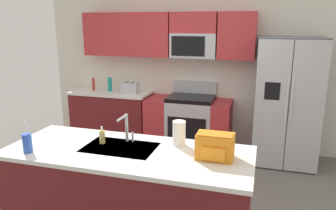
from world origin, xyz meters
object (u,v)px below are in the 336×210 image
Objects in this scene: refrigerator at (287,102)px; backpack at (215,146)px; soap_dispenser at (102,137)px; sink_faucet at (126,126)px; paper_towel_roll at (179,133)px; bottle_teal at (110,84)px; drink_cup_blue at (27,143)px; range_oven at (188,123)px; pepper_mill at (93,84)px; toaster at (130,88)px.

refrigerator is 5.78× the size of backpack.
backpack is (1.11, -0.06, 0.05)m from soap_dispenser.
paper_towel_roll is at bearing 7.73° from sink_faucet.
soap_dispenser is at bearing -65.45° from bottle_teal.
drink_cup_blue is at bearing -168.34° from backpack.
pepper_mill is at bearing -179.92° from range_oven.
pepper_mill is (-0.70, 0.05, 0.02)m from toaster.
paper_towel_roll reaches higher than range_oven.
pepper_mill is 0.67× the size of backpack.
drink_cup_blue is 1.68m from backpack.
sink_faucet is (-1.60, -2.10, 0.14)m from refrigerator.
refrigerator reaches higher than bottle_teal.
drink_cup_blue is (0.80, -2.66, -0.02)m from pepper_mill.
paper_towel_roll is 0.75× the size of backpack.
range_oven is at bearing -0.65° from bottle_teal.
pepper_mill is at bearing 178.74° from refrigerator.
sink_faucet is at bearing -172.27° from paper_towel_roll.
refrigerator is at bearing -1.76° from bottle_teal.
toaster is (-2.46, 0.02, 0.07)m from refrigerator.
bottle_teal is (-0.40, 0.07, 0.03)m from toaster.
refrigerator is at bearing -1.26° from pepper_mill.
soap_dispenser is at bearing -167.45° from paper_towel_roll.
backpack is (2.45, -2.32, 0.01)m from pepper_mill.
range_oven is 4.82× the size of sink_faucet.
pepper_mill is 1.26× the size of soap_dispenser.
bottle_teal is 0.82× the size of sink_faucet.
toaster is 1.65× the size of soap_dispenser.
range_oven is 2.22m from paper_towel_roll.
sink_faucet is at bearing -127.32° from refrigerator.
bottle_teal is at bearing 114.55° from soap_dispenser.
range_oven is at bearing 108.15° from backpack.
range_oven is at bearing 0.08° from pepper_mill.
backpack reaches higher than toaster.
refrigerator is 6.56× the size of sink_faucet.
refrigerator is at bearing 50.37° from soap_dispenser.
soap_dispenser is (0.64, -2.22, -0.02)m from toaster.
sink_faucet reaches higher than backpack.
refrigerator is at bearing 47.68° from drink_cup_blue.
drink_cup_blue reaches higher than pepper_mill.
paper_towel_roll reaches higher than toaster.
bottle_teal is at bearing 119.88° from sink_faucet.
bottle_teal is 0.97× the size of paper_towel_roll.
drink_cup_blue is (-2.36, -2.59, 0.06)m from refrigerator.
backpack is (1.75, -2.27, 0.03)m from toaster.
bottle_teal is 2.77m from paper_towel_roll.
bottle_teal reaches higher than toaster.
refrigerator reaches higher than sink_faucet.
pepper_mill is (-3.17, 0.07, 0.08)m from refrigerator.
refrigerator is at bearing -2.80° from range_oven.
bottle_teal is 2.51m from soap_dispenser.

